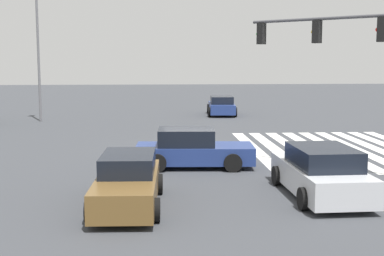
{
  "coord_description": "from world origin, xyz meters",
  "views": [
    {
      "loc": [
        -24.15,
        1.67,
        4.24
      ],
      "look_at": [
        0.0,
        0.0,
        1.06
      ],
      "focal_mm": 50.0,
      "sensor_mm": 36.0,
      "label": 1
    }
  ],
  "objects_px": {
    "car_2": "(128,182)",
    "street_light_pole_b": "(38,36)",
    "car_4": "(192,149)",
    "car_1": "(222,106)",
    "car_0": "(321,173)",
    "traffic_signal_mast": "(368,51)"
  },
  "relations": [
    {
      "from": "car_0",
      "to": "car_1",
      "type": "height_order",
      "value": "car_0"
    },
    {
      "from": "car_4",
      "to": "street_light_pole_b",
      "type": "relative_size",
      "value": 0.48
    },
    {
      "from": "car_0",
      "to": "street_light_pole_b",
      "type": "bearing_deg",
      "value": 30.38
    },
    {
      "from": "traffic_signal_mast",
      "to": "car_4",
      "type": "distance_m",
      "value": 7.39
    },
    {
      "from": "car_0",
      "to": "traffic_signal_mast",
      "type": "bearing_deg",
      "value": -43.62
    },
    {
      "from": "car_1",
      "to": "street_light_pole_b",
      "type": "bearing_deg",
      "value": 108.0
    },
    {
      "from": "car_0",
      "to": "car_2",
      "type": "height_order",
      "value": "car_0"
    },
    {
      "from": "car_2",
      "to": "car_4",
      "type": "height_order",
      "value": "car_4"
    },
    {
      "from": "car_1",
      "to": "car_2",
      "type": "height_order",
      "value": "car_2"
    },
    {
      "from": "car_0",
      "to": "car_1",
      "type": "distance_m",
      "value": 23.69
    },
    {
      "from": "car_2",
      "to": "car_4",
      "type": "bearing_deg",
      "value": 159.8
    },
    {
      "from": "car_2",
      "to": "car_0",
      "type": "bearing_deg",
      "value": 98.84
    },
    {
      "from": "car_4",
      "to": "street_light_pole_b",
      "type": "height_order",
      "value": "street_light_pole_b"
    },
    {
      "from": "car_0",
      "to": "street_light_pole_b",
      "type": "height_order",
      "value": "street_light_pole_b"
    },
    {
      "from": "car_2",
      "to": "street_light_pole_b",
      "type": "relative_size",
      "value": 0.49
    },
    {
      "from": "traffic_signal_mast",
      "to": "car_1",
      "type": "relative_size",
      "value": 1.34
    },
    {
      "from": "traffic_signal_mast",
      "to": "car_1",
      "type": "bearing_deg",
      "value": -38.26
    },
    {
      "from": "car_1",
      "to": "car_2",
      "type": "distance_m",
      "value": 25.05
    },
    {
      "from": "traffic_signal_mast",
      "to": "car_4",
      "type": "xyz_separation_m",
      "value": [
        2.13,
        6.0,
        -3.76
      ]
    },
    {
      "from": "car_4",
      "to": "car_1",
      "type": "bearing_deg",
      "value": 82.68
    },
    {
      "from": "car_2",
      "to": "street_light_pole_b",
      "type": "height_order",
      "value": "street_light_pole_b"
    },
    {
      "from": "car_0",
      "to": "car_2",
      "type": "relative_size",
      "value": 1.02
    }
  ]
}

